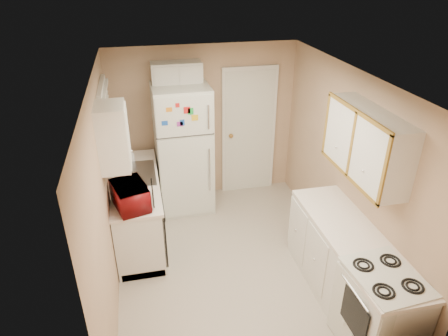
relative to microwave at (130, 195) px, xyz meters
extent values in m
plane|color=beige|center=(1.15, -0.26, -1.05)|extent=(3.80, 3.80, 0.00)
plane|color=white|center=(1.15, -0.26, 1.35)|extent=(3.80, 3.80, 0.00)
plane|color=tan|center=(-0.25, -0.26, 0.15)|extent=(3.80, 3.80, 0.00)
plane|color=tan|center=(2.55, -0.26, 0.15)|extent=(3.80, 3.80, 0.00)
plane|color=tan|center=(1.15, 1.64, 0.15)|extent=(2.80, 2.80, 0.00)
plane|color=tan|center=(1.15, -2.16, 0.15)|extent=(2.80, 2.80, 0.00)
cube|color=silver|center=(0.05, 0.64, -0.60)|extent=(0.60, 1.80, 0.90)
cube|color=black|center=(0.34, 0.04, -0.56)|extent=(0.03, 0.58, 0.72)
cube|color=gray|center=(0.05, 0.79, -0.19)|extent=(0.54, 0.74, 0.16)
imported|color=maroon|center=(0.00, 0.00, 0.00)|extent=(0.57, 0.42, 0.34)
imported|color=silver|center=(0.00, 1.19, -0.05)|extent=(0.12, 0.12, 0.20)
cube|color=silver|center=(-0.21, 0.79, 0.55)|extent=(0.10, 0.98, 1.08)
cube|color=silver|center=(-0.10, -0.04, 0.75)|extent=(0.30, 0.45, 0.70)
cube|color=silver|center=(0.77, 1.32, -0.09)|extent=(0.81, 0.79, 1.92)
cube|color=silver|center=(0.75, 1.49, 0.95)|extent=(0.70, 0.30, 0.40)
cube|color=silver|center=(1.85, 1.60, -0.03)|extent=(0.86, 0.06, 2.08)
cube|color=silver|center=(2.25, -1.06, -0.60)|extent=(0.60, 2.00, 0.90)
cube|color=silver|center=(2.24, -1.68, -0.62)|extent=(0.63, 0.76, 0.87)
cube|color=silver|center=(2.40, -0.76, 0.75)|extent=(0.30, 1.20, 0.70)
camera|label=1|loc=(0.21, -4.03, 2.39)|focal=32.00mm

